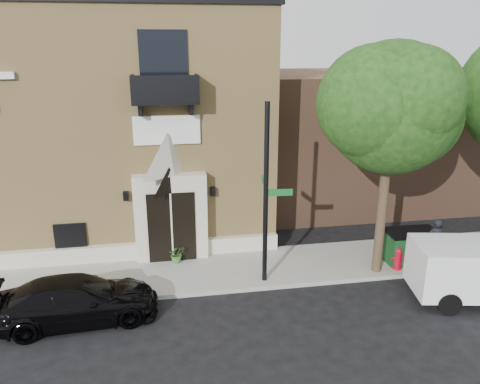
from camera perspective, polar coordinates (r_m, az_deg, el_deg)
The scene contains 11 objects.
ground at distance 15.48m, azimuth -3.97°, elevation -12.50°, with size 120.00×120.00×0.00m, color black.
sidewalk at distance 16.86m, azimuth -1.10°, elevation -9.47°, with size 42.00×3.00×0.15m, color gray.
church at distance 21.57m, azimuth -14.54°, elevation 8.80°, with size 12.20×11.01×9.30m.
neighbour_building at distance 26.36m, azimuth 20.64°, elevation 6.61°, with size 18.00×8.00×6.40m, color brown.
street_tree_left at distance 15.60m, azimuth 18.31°, elevation 9.80°, with size 4.97×4.38×7.77m.
black_sedan at distance 14.68m, azimuth -19.24°, elevation -12.34°, with size 1.88×4.62×1.34m, color black.
street_sign at distance 14.93m, azimuth 3.23°, elevation -0.37°, with size 0.95×0.95×5.96m.
fire_hydrant at distance 17.53m, azimuth 18.68°, elevation -7.68°, with size 0.45×0.36×0.79m.
dumpster at distance 18.15m, azimuth 20.09°, elevation -6.18°, with size 1.86×1.07×1.21m.
planter at distance 17.26m, azimuth -7.70°, elevation -7.44°, with size 0.61×0.53×0.68m, color #41712F.
pedestrian_near at distance 18.23m, azimuth 22.63°, elevation -5.56°, with size 0.62×0.41×1.70m, color black.
Camera 1 is at (-1.26, -13.32, 7.79)m, focal length 35.00 mm.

